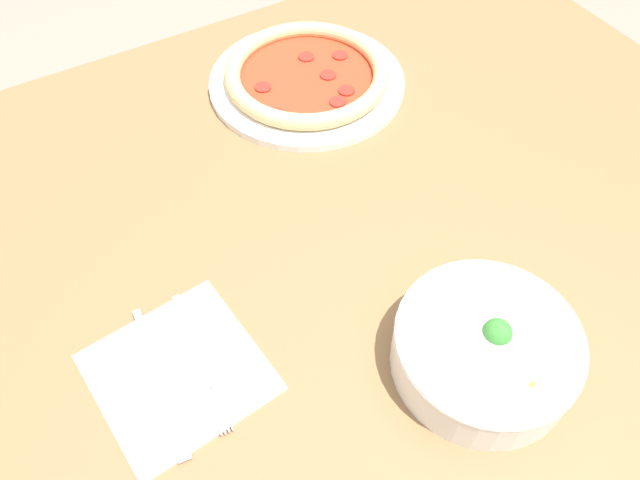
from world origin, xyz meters
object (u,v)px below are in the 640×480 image
(fork, at_px, (199,358))
(bowl, at_px, (486,348))
(pizza, at_px, (307,76))
(knife, at_px, (157,374))

(fork, bearing_deg, bowl, 64.57)
(pizza, xyz_separation_m, bowl, (0.08, 0.53, 0.02))
(pizza, bearing_deg, fork, 46.51)
(pizza, distance_m, knife, 0.54)
(bowl, relative_size, fork, 1.09)
(bowl, relative_size, knife, 1.04)
(fork, xyz_separation_m, knife, (0.05, -0.01, -0.00))
(pizza, distance_m, fork, 0.51)
(pizza, relative_size, knife, 1.61)
(fork, relative_size, knife, 0.95)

